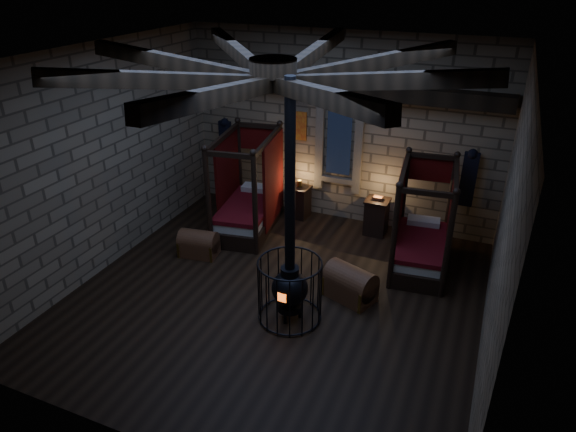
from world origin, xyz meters
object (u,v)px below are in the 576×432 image
at_px(bed_right, 421,242).
at_px(bed_left, 249,206).
at_px(stove, 290,286).
at_px(trunk_left, 199,244).
at_px(trunk_right, 350,284).

bearing_deg(bed_right, bed_left, 172.61).
bearing_deg(bed_right, stove, -129.65).
height_order(bed_right, trunk_left, bed_right).
bearing_deg(trunk_right, bed_left, 169.67).
bearing_deg(trunk_right, trunk_left, -163.77).
distance_m(bed_right, stove, 3.09).
bearing_deg(bed_left, trunk_left, -114.83).
height_order(bed_right, stove, stove).
height_order(bed_right, trunk_right, bed_right).
xyz_separation_m(trunk_right, stove, (-0.77, -0.95, 0.36)).
height_order(bed_left, trunk_right, bed_left).
xyz_separation_m(bed_left, trunk_right, (2.87, -1.70, -0.25)).
relative_size(bed_right, stove, 0.50).
relative_size(bed_right, trunk_right, 2.01).
bearing_deg(trunk_left, trunk_right, -12.63).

